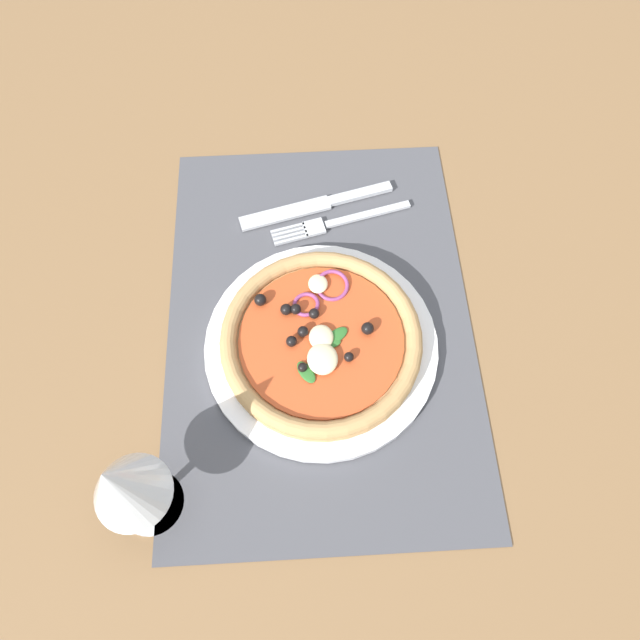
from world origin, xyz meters
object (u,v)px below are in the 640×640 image
knife (315,205)px  wine_glass (121,485)px  plate (320,346)px  fork (334,223)px  pizza (320,339)px

knife → wine_glass: size_ratio=1.33×
plate → fork: bearing=-9.1°
pizza → fork: size_ratio=1.24×
pizza → knife: size_ratio=1.12×
plate → knife: plate is taller
fork → knife: 3.55cm
wine_glass → plate: bearing=-48.1°
wine_glass → knife: bearing=-27.1°
pizza → fork: 16.99cm
pizza → fork: (16.67, -2.68, -1.97)cm
plate → knife: (19.50, -0.47, -0.30)cm
pizza → wine_glass: 24.87cm
knife → wine_glass: bearing=48.5°
plate → pizza: (0.05, 0.01, 1.64)cm
fork → wine_glass: size_ratio=1.20×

